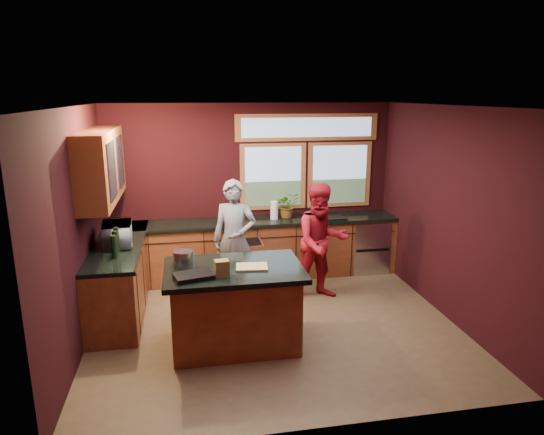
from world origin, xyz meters
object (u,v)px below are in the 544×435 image
object	(u,v)px
person_grey	(235,239)
stock_pot	(183,258)
island	(234,306)
cutting_board	(252,267)
person_red	(321,242)

from	to	relation	value
person_grey	stock_pot	bearing A→B (deg)	-102.90
island	cutting_board	bearing A→B (deg)	-14.04
island	person_red	xyz separation A→B (m)	(1.34, 1.09, 0.35)
person_red	cutting_board	world-z (taller)	person_red
island	person_red	size ratio (longest dim) A/B	0.93
person_grey	person_red	size ratio (longest dim) A/B	1.02
island	cutting_board	xyz separation A→B (m)	(0.20, -0.05, 0.48)
island	person_red	world-z (taller)	person_red
person_grey	stock_pot	size ratio (longest dim) A/B	7.04
island	cutting_board	world-z (taller)	cutting_board
island	cutting_board	distance (m)	0.52
island	stock_pot	size ratio (longest dim) A/B	6.46
person_red	stock_pot	xyz separation A→B (m)	(-1.89, -0.94, 0.20)
cutting_board	stock_pot	world-z (taller)	stock_pot
person_grey	person_red	xyz separation A→B (m)	(1.18, -0.30, -0.01)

